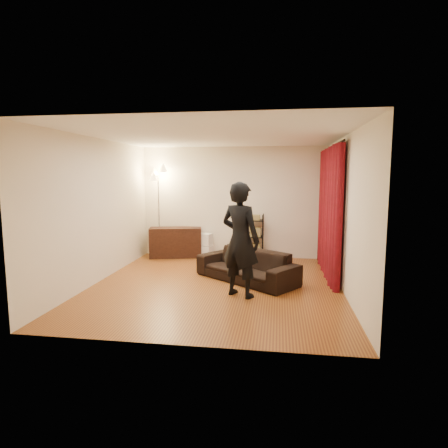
% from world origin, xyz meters
% --- Properties ---
extents(floor, '(5.00, 5.00, 0.00)m').
position_xyz_m(floor, '(0.00, 0.00, 0.00)').
color(floor, brown).
rests_on(floor, ground).
extents(ceiling, '(5.00, 5.00, 0.00)m').
position_xyz_m(ceiling, '(0.00, 0.00, 2.70)').
color(ceiling, white).
rests_on(ceiling, ground).
extents(wall_back, '(5.00, 0.00, 5.00)m').
position_xyz_m(wall_back, '(0.00, 2.50, 1.35)').
color(wall_back, beige).
rests_on(wall_back, ground).
extents(wall_front, '(5.00, 0.00, 5.00)m').
position_xyz_m(wall_front, '(0.00, -2.50, 1.35)').
color(wall_front, beige).
rests_on(wall_front, ground).
extents(wall_left, '(0.00, 5.00, 5.00)m').
position_xyz_m(wall_left, '(-2.25, 0.00, 1.35)').
color(wall_left, beige).
rests_on(wall_left, ground).
extents(wall_right, '(0.00, 5.00, 5.00)m').
position_xyz_m(wall_right, '(2.25, 0.00, 1.35)').
color(wall_right, beige).
rests_on(wall_right, ground).
extents(curtain_rod, '(0.04, 2.65, 0.04)m').
position_xyz_m(curtain_rod, '(2.15, 1.12, 2.58)').
color(curtain_rod, black).
rests_on(curtain_rod, wall_right).
extents(curtain, '(0.22, 2.65, 2.55)m').
position_xyz_m(curtain, '(2.13, 1.12, 1.28)').
color(curtain, maroon).
rests_on(curtain, ground).
extents(sofa, '(2.10, 1.85, 0.59)m').
position_xyz_m(sofa, '(0.53, 0.38, 0.30)').
color(sofa, black).
rests_on(sofa, ground).
extents(person, '(0.83, 0.73, 1.91)m').
position_xyz_m(person, '(0.50, -0.55, 0.96)').
color(person, black).
rests_on(person, ground).
extents(media_cabinet, '(1.33, 0.74, 0.73)m').
position_xyz_m(media_cabinet, '(-1.39, 2.23, 0.37)').
color(media_cabinet, black).
rests_on(media_cabinet, ground).
extents(storage_boxes, '(0.42, 0.37, 0.59)m').
position_xyz_m(storage_boxes, '(-0.68, 2.31, 0.30)').
color(storage_boxes, white).
rests_on(storage_boxes, ground).
extents(wire_shelf, '(0.59, 0.50, 1.09)m').
position_xyz_m(wire_shelf, '(0.50, 2.28, 0.55)').
color(wire_shelf, black).
rests_on(wire_shelf, ground).
extents(floor_lamp, '(0.42, 0.42, 2.21)m').
position_xyz_m(floor_lamp, '(-1.81, 2.22, 1.11)').
color(floor_lamp, silver).
rests_on(floor_lamp, ground).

